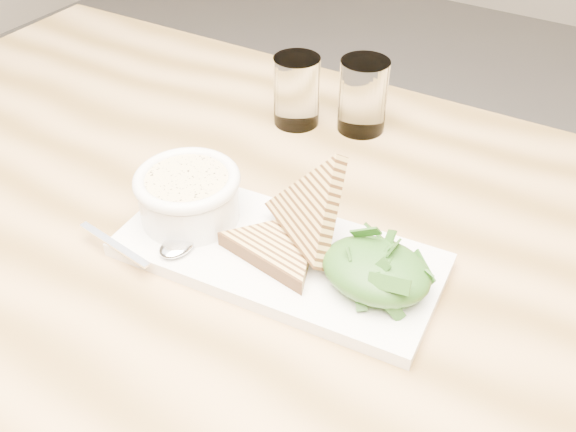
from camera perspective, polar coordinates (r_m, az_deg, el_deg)
The scene contains 14 objects.
table_top at distance 0.78m, azimuth -6.63°, elevation -1.99°, with size 1.30×0.87×0.04m, color tan.
table_leg_bl at distance 1.56m, azimuth -14.77°, elevation 3.51°, with size 0.06×0.06×0.69m, color tan.
platter at distance 0.71m, azimuth -0.85°, elevation -3.47°, with size 0.36×0.16×0.02m, color white.
soup_bowl at distance 0.75m, azimuth -8.76°, elevation 1.37°, with size 0.11×0.11×0.05m, color white.
soup at distance 0.73m, azimuth -8.97°, elevation 3.09°, with size 0.10×0.10×0.01m, color #E3CA88.
bowl_rim at distance 0.73m, azimuth -8.99°, elevation 3.22°, with size 0.12×0.12×0.01m, color white.
sandwich_flat at distance 0.70m, azimuth -0.74°, elevation -2.72°, with size 0.14×0.14×0.02m, color tan, non-canonical shape.
sandwich_lean at distance 0.69m, azimuth 1.91°, elevation 0.53°, with size 0.14×0.14×0.08m, color tan, non-canonical shape.
salad_base at distance 0.66m, azimuth 7.83°, elevation -4.81°, with size 0.11×0.09×0.04m, color #0F380B.
arugula_pile at distance 0.65m, azimuth 7.87°, elevation -4.49°, with size 0.11×0.10×0.05m, color #406B28, non-canonical shape.
spoon_bowl at distance 0.71m, azimuth -9.84°, elevation -2.65°, with size 0.03×0.04×0.01m, color silver.
spoon_handle at distance 0.73m, azimuth -15.20°, elevation -2.43°, with size 0.11×0.01×0.00m, color silver.
glass_near at distance 0.93m, azimuth 0.77°, elevation 11.06°, with size 0.07×0.07×0.10m, color white.
glass_far at distance 0.92m, azimuth 6.67°, elevation 10.57°, with size 0.07×0.07×0.11m, color white.
Camera 1 is at (0.14, -0.21, 1.22)m, focal length 40.00 mm.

